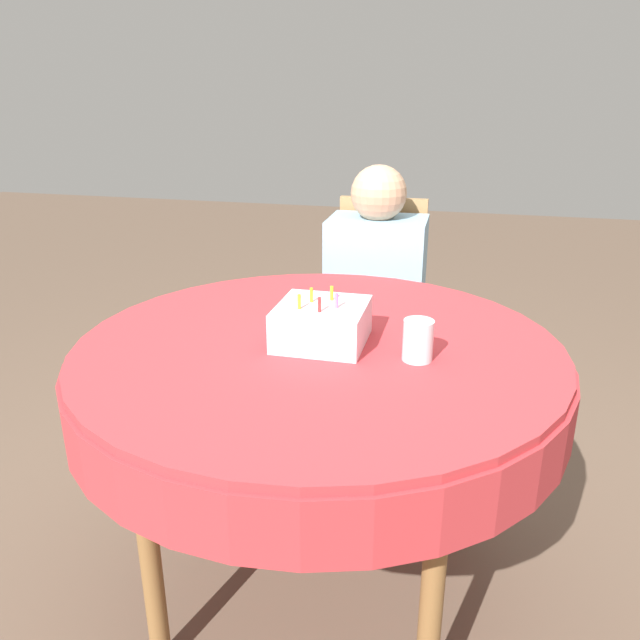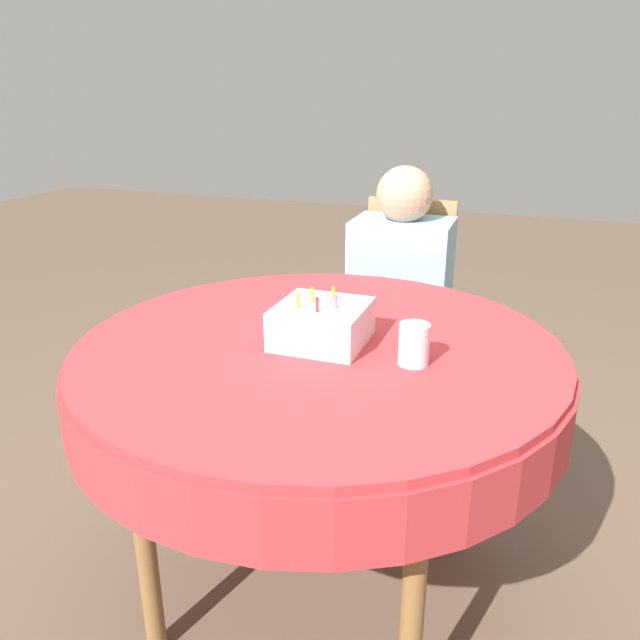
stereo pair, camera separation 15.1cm
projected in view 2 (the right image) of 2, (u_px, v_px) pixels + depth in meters
name	position (u px, v px, depth m)	size (l,w,h in m)	color
ground_plane	(319.00, 590.00, 1.80)	(12.00, 12.00, 0.00)	brown
dining_table	(318.00, 375.00, 1.56)	(1.21, 1.21, 0.78)	#BC3338
chair	(402.00, 319.00, 2.46)	(0.39, 0.39, 0.96)	#A37A4C
person	(399.00, 286.00, 2.32)	(0.36, 0.36, 1.11)	tan
birthday_cake	(321.00, 324.00, 1.51)	(0.21, 0.21, 0.13)	silver
drinking_glass	(414.00, 344.00, 1.39)	(0.07, 0.07, 0.10)	silver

